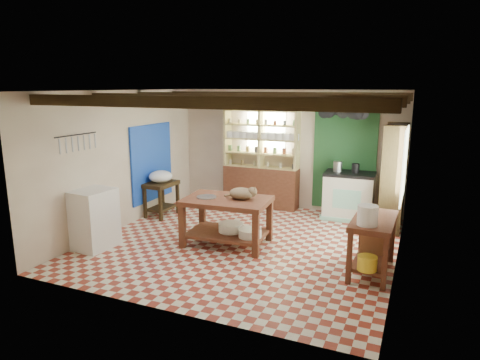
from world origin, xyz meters
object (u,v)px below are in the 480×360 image
at_px(stove, 349,196).
at_px(cat, 242,193).
at_px(white_cabinet, 94,219).
at_px(work_table, 227,221).
at_px(right_counter, 372,246).
at_px(prep_table, 162,199).

height_order(stove, cat, cat).
distance_m(stove, white_cabinet, 4.94).
xyz_separation_m(white_cabinet, cat, (2.22, 1.08, 0.41)).
height_order(work_table, right_counter, right_counter).
relative_size(prep_table, right_counter, 0.63).
height_order(white_cabinet, cat, cat).
distance_m(work_table, white_cabinet, 2.23).
relative_size(stove, cat, 2.30).
height_order(stove, white_cabinet, white_cabinet).
bearing_deg(cat, work_table, -178.69).
xyz_separation_m(work_table, stove, (1.67, 2.31, 0.08)).
bearing_deg(work_table, cat, 11.31).
bearing_deg(right_counter, stove, 107.82).
distance_m(stove, cat, 2.69).
relative_size(prep_table, cat, 1.67).
height_order(right_counter, cat, cat).
distance_m(stove, prep_table, 3.88).
xyz_separation_m(right_counter, cat, (-2.18, 0.28, 0.50)).
bearing_deg(prep_table, cat, -19.68).
relative_size(white_cabinet, cat, 2.32).
bearing_deg(prep_table, right_counter, -12.55).
xyz_separation_m(work_table, white_cabinet, (-1.98, -1.02, 0.09)).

